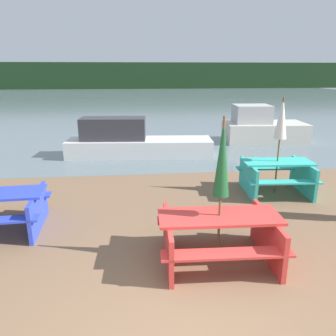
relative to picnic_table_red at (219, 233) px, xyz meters
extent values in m
cube|color=slate|center=(-0.80, 29.48, -0.47)|extent=(60.00, 50.00, 0.00)
cube|color=#193319|center=(-0.80, 49.48, 1.54)|extent=(80.00, 1.60, 4.00)
cube|color=red|center=(0.00, 0.00, 0.28)|extent=(1.86, 0.76, 0.04)
cube|color=red|center=(-0.02, -0.55, -0.03)|extent=(1.84, 0.34, 0.04)
cube|color=red|center=(0.02, 0.55, -0.03)|extent=(1.84, 0.34, 0.04)
cube|color=red|center=(-0.78, 0.02, -0.10)|extent=(0.11, 1.38, 0.72)
cube|color=red|center=(0.78, -0.02, -0.10)|extent=(0.11, 1.38, 0.72)
cube|color=blue|center=(-3.91, 1.90, -0.02)|extent=(1.89, 0.39, 0.04)
cube|color=blue|center=(-3.07, 1.40, -0.11)|extent=(0.15, 1.38, 0.70)
cube|color=#33B7A8|center=(2.10, 2.74, 0.31)|extent=(1.66, 0.79, 0.04)
cube|color=#33B7A8|center=(2.06, 2.19, -0.01)|extent=(1.63, 0.37, 0.04)
cube|color=#33B7A8|center=(2.13, 3.29, -0.01)|extent=(1.63, 0.37, 0.04)
cube|color=#33B7A8|center=(1.43, 2.78, -0.09)|extent=(0.15, 1.38, 0.75)
cube|color=#33B7A8|center=(2.76, 2.70, -0.09)|extent=(0.15, 1.38, 0.75)
cylinder|color=brown|center=(0.00, 0.00, 0.66)|extent=(0.04, 0.04, 2.25)
cone|color=#195128|center=(0.00, 0.00, 1.20)|extent=(0.24, 0.24, 1.17)
cylinder|color=brown|center=(2.10, 2.74, 0.68)|extent=(0.04, 0.04, 2.28)
cone|color=white|center=(2.10, 2.74, 1.35)|extent=(0.29, 0.29, 0.95)
cube|color=silver|center=(-1.09, 6.63, -0.17)|extent=(4.99, 1.61, 0.59)
cube|color=#333338|center=(-1.97, 6.70, 0.49)|extent=(2.22, 1.04, 0.74)
cube|color=beige|center=(4.11, 8.57, -0.08)|extent=(3.36, 1.94, 0.77)
cube|color=#B2B2B2|center=(3.53, 8.61, 0.67)|extent=(1.51, 1.30, 0.72)
camera|label=1|loc=(-1.22, -4.42, 2.40)|focal=35.00mm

